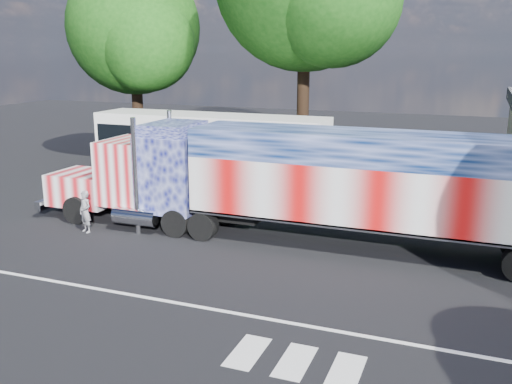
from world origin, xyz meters
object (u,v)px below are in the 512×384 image
(woman, at_px, (85,212))
(tree_nw_a, at_px, (135,28))
(semi_truck, at_px, (311,182))
(coach_bus, at_px, (210,148))

(woman, relative_size, tree_nw_a, 0.13)
(semi_truck, relative_size, woman, 12.77)
(semi_truck, xyz_separation_m, tree_nw_a, (-15.12, 12.33, 5.99))
(woman, distance_m, tree_nw_a, 17.40)
(coach_bus, relative_size, tree_nw_a, 1.01)
(coach_bus, xyz_separation_m, woman, (-0.92, -9.54, -1.08))
(coach_bus, height_order, woman, coach_bus)
(coach_bus, bearing_deg, semi_truck, -44.37)
(tree_nw_a, bearing_deg, woman, -65.69)
(woman, bearing_deg, tree_nw_a, 133.97)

